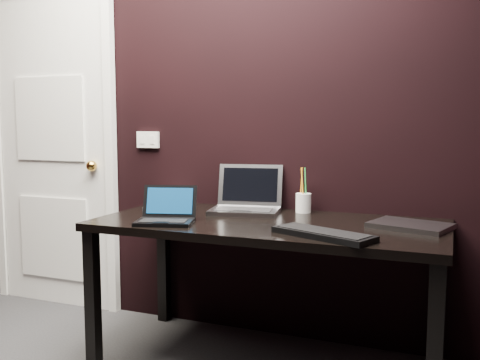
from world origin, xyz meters
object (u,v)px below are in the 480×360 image
at_px(desk, 268,237).
at_px(desk_phone, 167,199).
at_px(closed_laptop, 410,226).
at_px(netbook, 166,216).
at_px(pen_cup, 303,202).
at_px(mobile_phone, 148,204).
at_px(door, 53,150).
at_px(silver_laptop, 246,203).
at_px(ext_keyboard, 323,234).

distance_m(desk, desk_phone, 0.79).
bearing_deg(closed_laptop, netbook, -164.71).
bearing_deg(desk, pen_cup, 73.74).
bearing_deg(mobile_phone, pen_cup, 17.99).
height_order(closed_laptop, desk_phone, desk_phone).
height_order(door, mobile_phone, door).
bearing_deg(door, mobile_phone, -19.14).
xyz_separation_m(silver_laptop, pen_cup, (0.29, 0.10, 0.01)).
bearing_deg(door, desk_phone, -5.65).
height_order(silver_laptop, mobile_phone, silver_laptop).
distance_m(netbook, ext_keyboard, 0.79).
xyz_separation_m(closed_laptop, pen_cup, (-0.57, 0.23, 0.05)).
bearing_deg(ext_keyboard, closed_laptop, 46.28).
relative_size(desk, desk_phone, 8.37).
xyz_separation_m(desk_phone, mobile_phone, (0.01, -0.23, -0.00)).
bearing_deg(netbook, door, 153.50).
bearing_deg(netbook, closed_laptop, 15.29).
distance_m(netbook, pen_cup, 0.76).
bearing_deg(pen_cup, closed_laptop, -22.25).
bearing_deg(silver_laptop, closed_laptop, -8.57).
distance_m(desk_phone, pen_cup, 0.82).
height_order(ext_keyboard, closed_laptop, ext_keyboard).
bearing_deg(door, ext_keyboard, -17.81).
distance_m(closed_laptop, pen_cup, 0.62).
bearing_deg(desk, mobile_phone, 175.85).
xyz_separation_m(netbook, desk_phone, (-0.28, 0.51, 0.00)).
distance_m(ext_keyboard, pen_cup, 0.63).
bearing_deg(mobile_phone, desk, -4.15).
bearing_deg(door, desk, -12.82).
height_order(ext_keyboard, pen_cup, pen_cup).
relative_size(door, desk_phone, 10.54).
relative_size(closed_laptop, pen_cup, 1.62).
distance_m(desk, netbook, 0.51).
bearing_deg(netbook, silver_laptop, 60.22).
relative_size(desk, pen_cup, 6.94).
relative_size(door, pen_cup, 8.74).
xyz_separation_m(desk, desk_phone, (-0.73, 0.28, 0.11)).
distance_m(netbook, desk_phone, 0.58).
bearing_deg(closed_laptop, desk_phone, 171.70).
bearing_deg(netbook, ext_keyboard, -2.87).
height_order(silver_laptop, desk_phone, silver_laptop).
bearing_deg(silver_laptop, desk, -46.59).
bearing_deg(pen_cup, mobile_phone, -162.01).
height_order(silver_laptop, closed_laptop, silver_laptop).
bearing_deg(ext_keyboard, pen_cup, 112.90).
relative_size(silver_laptop, desk_phone, 2.04).
bearing_deg(desk, netbook, -153.53).
relative_size(door, mobile_phone, 22.62).
distance_m(silver_laptop, pen_cup, 0.31).
height_order(door, silver_laptop, door).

